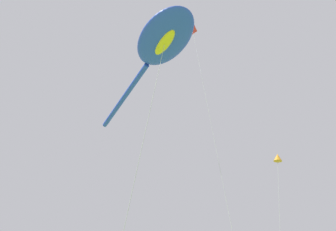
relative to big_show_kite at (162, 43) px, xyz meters
name	(u,v)px	position (x,y,z in m)	size (l,w,h in m)	color
big_show_kite	(162,43)	(0.00, 0.00, 0.00)	(4.91, 12.20, 17.58)	blue
small_kite_tiny_distant	(278,159)	(9.12, -1.39, -4.79)	(2.10, 1.73, 12.71)	orange
small_kite_diamond_red	(196,48)	(4.41, 0.85, 3.71)	(0.68, 2.74, 23.69)	red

